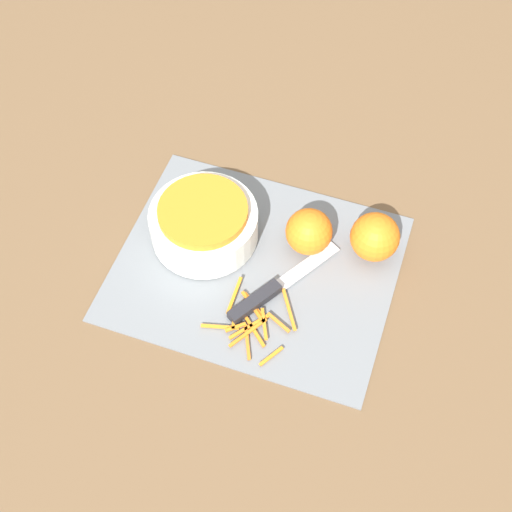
# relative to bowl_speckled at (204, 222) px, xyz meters

# --- Properties ---
(ground_plane) EXTENTS (4.00, 4.00, 0.00)m
(ground_plane) POSITION_rel_bowl_speckled_xyz_m (0.10, -0.03, -0.04)
(ground_plane) COLOR brown
(cutting_board) EXTENTS (0.44, 0.36, 0.01)m
(cutting_board) POSITION_rel_bowl_speckled_xyz_m (0.10, -0.03, -0.04)
(cutting_board) COLOR slate
(cutting_board) RESTS_ON ground_plane
(bowl_speckled) EXTENTS (0.17, 0.17, 0.07)m
(bowl_speckled) POSITION_rel_bowl_speckled_xyz_m (0.00, 0.00, 0.00)
(bowl_speckled) COLOR silver
(bowl_speckled) RESTS_ON cutting_board
(knife) EXTENTS (0.13, 0.20, 0.02)m
(knife) POSITION_rel_bowl_speckled_xyz_m (0.13, -0.08, -0.03)
(knife) COLOR #232328
(knife) RESTS_ON cutting_board
(orange_left) EXTENTS (0.08, 0.08, 0.08)m
(orange_left) POSITION_rel_bowl_speckled_xyz_m (0.17, 0.04, 0.00)
(orange_left) COLOR orange
(orange_left) RESTS_ON cutting_board
(orange_right) EXTENTS (0.08, 0.08, 0.08)m
(orange_right) POSITION_rel_bowl_speckled_xyz_m (0.27, 0.06, 0.00)
(orange_right) COLOR orange
(orange_right) RESTS_ON cutting_board
(peel_pile) EXTENTS (0.14, 0.14, 0.01)m
(peel_pile) POSITION_rel_bowl_speckled_xyz_m (0.13, -0.13, -0.03)
(peel_pile) COLOR orange
(peel_pile) RESTS_ON cutting_board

